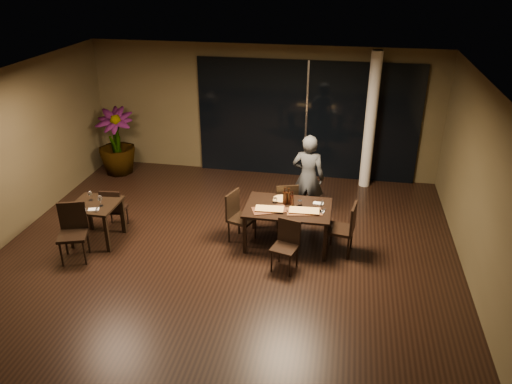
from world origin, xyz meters
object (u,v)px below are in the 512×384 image
object	(u,v)px
chair_main_right	(346,226)
diner	(308,178)
side_table	(96,210)
chair_main_far	(286,202)
chair_main_near	(286,242)
bottle_a	(285,196)
bottle_b	(292,199)
chair_main_left	(238,214)
chair_side_far	(113,207)
bottle_c	(289,196)
chair_side_near	(73,229)
potted_plant	(116,142)
main_table	(288,211)

from	to	relation	value
chair_main_right	diner	distance (m)	1.47
side_table	chair_main_far	bearing A→B (deg)	19.38
chair_main_near	bottle_a	bearing A→B (deg)	115.22
bottle_b	diner	bearing A→B (deg)	80.21
chair_main_near	diner	bearing A→B (deg)	99.64
chair_main_left	side_table	bearing A→B (deg)	120.18
side_table	chair_side_far	world-z (taller)	chair_side_far
bottle_c	diner	bearing A→B (deg)	75.23
chair_side_near	chair_side_far	bearing A→B (deg)	57.61
chair_main_right	diner	xyz separation A→B (m)	(-0.77, 1.20, 0.33)
chair_side_near	potted_plant	distance (m)	3.70
chair_main_far	chair_side_near	bearing A→B (deg)	9.34
chair_main_left	bottle_b	size ratio (longest dim) A/B	3.21
chair_side_far	bottle_c	world-z (taller)	bottle_c
chair_main_right	bottle_c	distance (m)	1.12
chair_side_far	potted_plant	distance (m)	2.83
chair_side_near	main_table	bearing A→B (deg)	-1.32
chair_side_near	bottle_b	xyz separation A→B (m)	(3.59, 1.11, 0.34)
chair_main_near	chair_main_right	bearing A→B (deg)	48.09
bottle_c	bottle_b	bearing A→B (deg)	-53.49
side_table	chair_main_left	distance (m)	2.55
side_table	diner	xyz separation A→B (m)	(3.65, 1.58, 0.24)
chair_main_right	bottle_a	bearing A→B (deg)	-91.77
chair_side_near	bottle_b	distance (m)	3.77
chair_main_right	chair_side_near	bearing A→B (deg)	-69.39
side_table	chair_main_left	bearing A→B (deg)	11.23
diner	bottle_c	bearing A→B (deg)	82.60
potted_plant	bottle_a	bearing A→B (deg)	-29.43
bottle_b	potted_plant	bearing A→B (deg)	150.72
chair_main_near	chair_side_near	xyz separation A→B (m)	(-3.60, -0.35, 0.08)
chair_main_near	chair_side_far	distance (m)	3.42
side_table	bottle_b	xyz separation A→B (m)	(3.46, 0.52, 0.27)
chair_main_near	bottle_b	bearing A→B (deg)	105.90
bottle_a	bottle_c	world-z (taller)	bottle_a
chair_main_near	chair_main_left	world-z (taller)	chair_main_left
diner	bottle_b	size ratio (longest dim) A/B	5.90
main_table	chair_main_left	distance (m)	0.92
chair_main_far	bottle_a	size ratio (longest dim) A/B	2.75
potted_plant	bottle_b	distance (m)	5.09
main_table	chair_main_right	size ratio (longest dim) A/B	1.57
chair_main_far	chair_main_left	bearing A→B (deg)	22.27
main_table	bottle_c	world-z (taller)	bottle_c
chair_main_far	potted_plant	size ratio (longest dim) A/B	0.58
bottle_b	chair_side_near	bearing A→B (deg)	-162.87
chair_main_right	bottle_c	xyz separation A→B (m)	(-1.03, 0.24, 0.37)
chair_main_left	bottle_b	world-z (taller)	bottle_b
main_table	bottle_b	size ratio (longest dim) A/B	5.14
chair_main_far	bottle_a	distance (m)	0.71
potted_plant	bottle_b	size ratio (longest dim) A/B	5.34
bottle_a	bottle_b	distance (m)	0.15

